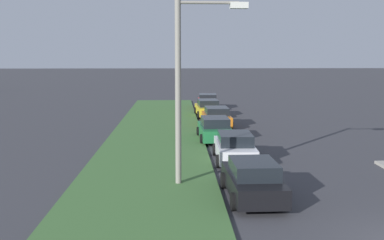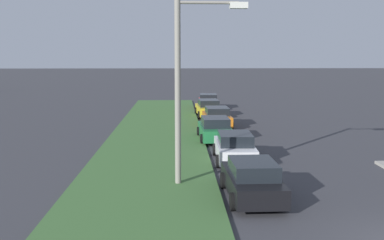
# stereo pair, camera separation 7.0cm
# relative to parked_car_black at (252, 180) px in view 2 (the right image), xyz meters

# --- Properties ---
(grass_median) EXTENTS (60.00, 6.00, 0.12)m
(grass_median) POSITION_rel_parked_car_black_xyz_m (5.30, 4.15, -0.66)
(grass_median) COLOR #3D6633
(grass_median) RESTS_ON ground
(parked_car_black) EXTENTS (4.35, 2.11, 1.47)m
(parked_car_black) POSITION_rel_parked_car_black_xyz_m (0.00, 0.00, 0.00)
(parked_car_black) COLOR black
(parked_car_black) RESTS_ON ground
(parked_car_white) EXTENTS (4.33, 2.08, 1.47)m
(parked_car_white) POSITION_rel_parked_car_black_xyz_m (5.99, -0.08, 0.00)
(parked_car_white) COLOR silver
(parked_car_white) RESTS_ON ground
(parked_car_green) EXTENTS (4.35, 2.12, 1.47)m
(parked_car_green) POSITION_rel_parked_car_black_xyz_m (11.63, 0.45, 0.00)
(parked_car_green) COLOR #1E6B38
(parked_car_green) RESTS_ON ground
(parked_car_orange) EXTENTS (4.36, 2.13, 1.47)m
(parked_car_orange) POSITION_rel_parked_car_black_xyz_m (17.01, -0.13, 0.00)
(parked_car_orange) COLOR orange
(parked_car_orange) RESTS_ON ground
(parked_car_yellow) EXTENTS (4.39, 2.20, 1.47)m
(parked_car_yellow) POSITION_rel_parked_car_black_xyz_m (22.52, 0.14, 0.00)
(parked_car_yellow) COLOR gold
(parked_car_yellow) RESTS_ON ground
(parked_car_red) EXTENTS (4.36, 2.14, 1.47)m
(parked_car_red) POSITION_rel_parked_car_black_xyz_m (27.91, -0.22, 0.00)
(parked_car_red) COLOR red
(parked_car_red) RESTS_ON ground
(streetlight) EXTENTS (0.38, 2.87, 7.50)m
(streetlight) POSITION_rel_parked_car_black_xyz_m (1.79, 2.41, 3.67)
(streetlight) COLOR gray
(streetlight) RESTS_ON ground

